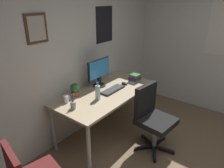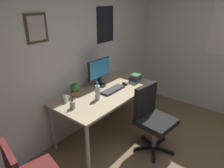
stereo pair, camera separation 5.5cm
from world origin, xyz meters
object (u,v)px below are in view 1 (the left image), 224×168
(office_chair, at_px, (152,115))
(keyboard, at_px, (113,90))
(coffee_mug_near, at_px, (66,99))
(water_bottle, at_px, (98,92))
(monitor, at_px, (99,71))
(book_stack_left, at_px, (135,78))
(potted_plant, at_px, (75,89))
(computer_mouse, at_px, (124,83))
(pen_cup, at_px, (73,105))

(office_chair, xyz_separation_m, keyboard, (-0.06, 0.64, 0.23))
(office_chair, height_order, coffee_mug_near, office_chair)
(office_chair, relative_size, keyboard, 2.21)
(office_chair, relative_size, water_bottle, 3.76)
(monitor, xyz_separation_m, book_stack_left, (0.50, -0.35, -0.18))
(monitor, relative_size, book_stack_left, 2.22)
(office_chair, xyz_separation_m, coffee_mug_near, (-0.73, 0.91, 0.27))
(potted_plant, bearing_deg, coffee_mug_near, -168.11)
(computer_mouse, bearing_deg, coffee_mug_near, 164.24)
(keyboard, xyz_separation_m, book_stack_left, (0.51, -0.07, 0.05))
(keyboard, distance_m, coffee_mug_near, 0.72)
(keyboard, distance_m, book_stack_left, 0.52)
(keyboard, xyz_separation_m, water_bottle, (-0.35, -0.01, 0.09))
(monitor, distance_m, water_bottle, 0.49)
(computer_mouse, height_order, water_bottle, water_bottle)
(computer_mouse, bearing_deg, monitor, 134.50)
(computer_mouse, height_order, coffee_mug_near, coffee_mug_near)
(keyboard, relative_size, potted_plant, 2.21)
(keyboard, height_order, pen_cup, pen_cup)
(pen_cup, bearing_deg, computer_mouse, -3.91)
(computer_mouse, distance_m, book_stack_left, 0.23)
(coffee_mug_near, bearing_deg, computer_mouse, -15.76)
(office_chair, bearing_deg, water_bottle, 123.09)
(coffee_mug_near, relative_size, potted_plant, 0.56)
(water_bottle, xyz_separation_m, coffee_mug_near, (-0.32, 0.28, -0.06))
(keyboard, bearing_deg, office_chair, -84.61)
(office_chair, bearing_deg, book_stack_left, 51.73)
(monitor, distance_m, book_stack_left, 0.63)
(office_chair, height_order, monitor, monitor)
(potted_plant, xyz_separation_m, book_stack_left, (0.98, -0.37, -0.04))
(keyboard, relative_size, coffee_mug_near, 3.93)
(water_bottle, relative_size, coffee_mug_near, 2.30)
(water_bottle, relative_size, book_stack_left, 1.22)
(monitor, bearing_deg, potted_plant, 176.88)
(monitor, distance_m, pen_cup, 0.80)
(coffee_mug_near, xyz_separation_m, book_stack_left, (1.18, -0.33, 0.01))
(coffee_mug_near, bearing_deg, pen_cup, -106.61)
(monitor, distance_m, computer_mouse, 0.46)
(office_chair, distance_m, pen_cup, 1.09)
(potted_plant, bearing_deg, monitor, -3.12)
(pen_cup, bearing_deg, monitor, 16.34)
(office_chair, relative_size, potted_plant, 4.87)
(monitor, height_order, potted_plant, monitor)
(office_chair, xyz_separation_m, pen_cup, (-0.79, 0.70, 0.27))
(pen_cup, bearing_deg, office_chair, -41.56)
(pen_cup, xyz_separation_m, book_stack_left, (1.25, -0.13, 0.01))
(water_bottle, bearing_deg, office_chair, -56.91)
(monitor, height_order, pen_cup, monitor)
(keyboard, bearing_deg, pen_cup, 175.08)
(computer_mouse, distance_m, potted_plant, 0.84)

